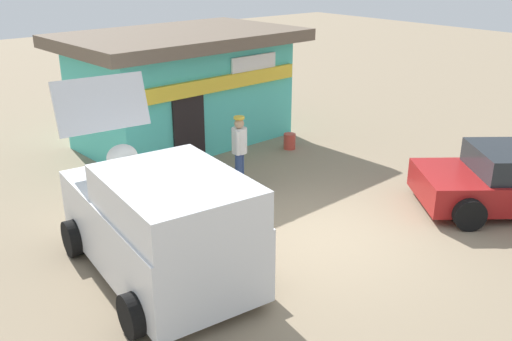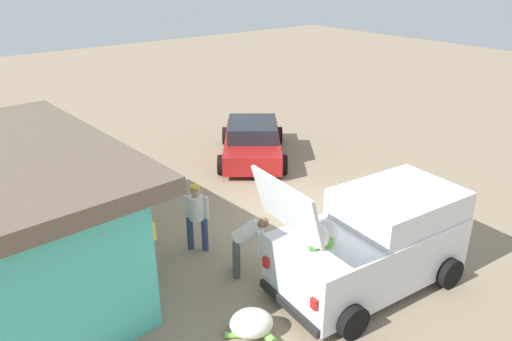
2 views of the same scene
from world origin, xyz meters
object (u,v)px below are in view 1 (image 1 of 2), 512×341
delivery_van (160,222)px  paint_bucket (290,141)px  vendor_standing (239,147)px  customer_bending (193,170)px  storefront_bar (183,86)px  unloaded_banana_pile (100,200)px

delivery_van → paint_bucket: (5.84, 3.34, -0.75)m
vendor_standing → paint_bucket: 2.95m
delivery_van → vendor_standing: bearing=33.6°
customer_bending → paint_bucket: size_ratio=3.20×
paint_bucket → storefront_bar: bearing=127.2°
storefront_bar → unloaded_banana_pile: size_ratio=6.56×
delivery_van → vendor_standing: delivery_van is taller
customer_bending → vendor_standing: bearing=12.6°
delivery_van → vendor_standing: size_ratio=2.70×
delivery_van → paint_bucket: bearing=29.8°
vendor_standing → paint_bucket: size_ratio=3.89×
storefront_bar → delivery_van: size_ratio=1.47×
delivery_van → customer_bending: size_ratio=3.28×
vendor_standing → customer_bending: 1.47m
vendor_standing → unloaded_banana_pile: (-2.97, 0.75, -0.68)m
delivery_van → customer_bending: bearing=45.3°
delivery_van → customer_bending: delivery_van is taller
storefront_bar → customer_bending: 4.52m
unloaded_banana_pile → storefront_bar: bearing=36.4°
delivery_van → unloaded_banana_pile: (0.26, 2.90, -0.72)m
customer_bending → unloaded_banana_pile: 1.97m
delivery_van → vendor_standing: (3.24, 2.15, -0.04)m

